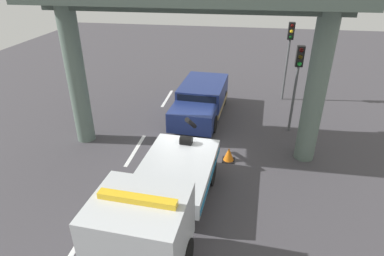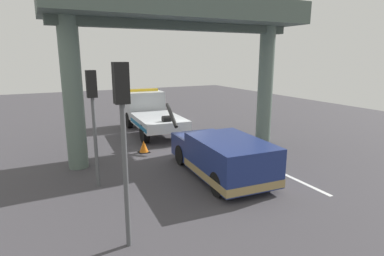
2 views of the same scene
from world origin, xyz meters
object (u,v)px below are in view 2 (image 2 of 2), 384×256
(tow_truck_white, at_px, (150,111))
(towed_van_green, at_px, (222,157))
(traffic_light_near, at_px, (122,117))
(traffic_cone_orange, at_px, (144,147))
(traffic_light_far, at_px, (93,103))

(tow_truck_white, bearing_deg, towed_van_green, 179.65)
(tow_truck_white, bearing_deg, traffic_light_near, 158.46)
(tow_truck_white, xyz_separation_m, towed_van_green, (-8.56, 0.05, -0.42))
(traffic_cone_orange, bearing_deg, traffic_light_near, 159.20)
(towed_van_green, bearing_deg, tow_truck_white, -0.35)
(tow_truck_white, height_order, traffic_light_near, traffic_light_near)
(towed_van_green, bearing_deg, traffic_light_far, 75.34)
(tow_truck_white, bearing_deg, traffic_cone_orange, 157.23)
(towed_van_green, height_order, traffic_light_near, traffic_light_near)
(traffic_light_near, bearing_deg, tow_truck_white, -21.54)
(traffic_light_near, relative_size, traffic_light_far, 1.08)
(tow_truck_white, height_order, traffic_light_far, traffic_light_far)
(towed_van_green, distance_m, traffic_cone_orange, 4.66)
(traffic_cone_orange, bearing_deg, tow_truck_white, -22.77)
(tow_truck_white, distance_m, traffic_cone_orange, 4.71)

